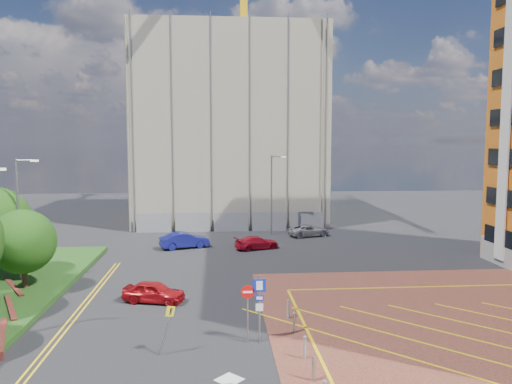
{
  "coord_description": "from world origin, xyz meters",
  "views": [
    {
      "loc": [
        -1.41,
        -21.53,
        9.43
      ],
      "look_at": [
        0.55,
        3.7,
        6.84
      ],
      "focal_mm": 35.0,
      "sensor_mm": 36.0,
      "label": 1
    }
  ],
  "objects": [
    {
      "name": "ground",
      "position": [
        0.0,
        0.0,
        0.0
      ],
      "size": [
        140.0,
        140.0,
        0.0
      ],
      "primitive_type": "plane",
      "color": "black",
      "rests_on": "ground"
    },
    {
      "name": "lamp_left_far",
      "position": [
        -14.42,
        12.0,
        4.66
      ],
      "size": [
        1.53,
        0.16,
        8.0
      ],
      "color": "#9EA0A8",
      "rests_on": "grass_bed"
    },
    {
      "name": "bollard_row",
      "position": [
        2.3,
        -1.67,
        0.47
      ],
      "size": [
        0.14,
        11.14,
        0.9
      ],
      "color": "#9EA0A8",
      "rests_on": "forecourt"
    },
    {
      "name": "car_silver_back",
      "position": [
        7.62,
        26.78,
        0.58
      ],
      "size": [
        4.52,
        3.0,
        1.15
      ],
      "primitive_type": "imported",
      "rotation": [
        0.0,
        0.0,
        1.85
      ],
      "color": "#A1A0A7",
      "rests_on": "ground"
    },
    {
      "name": "car_blue_back",
      "position": [
        -4.35,
        22.15,
        0.71
      ],
      "size": [
        4.55,
        2.82,
        1.41
      ],
      "primitive_type": "imported",
      "rotation": [
        0.0,
        0.0,
        1.9
      ],
      "color": "navy",
      "rests_on": "ground"
    },
    {
      "name": "construction_building",
      "position": [
        0.0,
        40.0,
        11.0
      ],
      "size": [
        21.2,
        19.2,
        22.0
      ],
      "primitive_type": "cube",
      "color": "gray",
      "rests_on": "ground"
    },
    {
      "name": "warning_sign",
      "position": [
        -3.66,
        -0.11,
        1.43
      ],
      "size": [
        0.79,
        0.42,
        2.25
      ],
      "color": "#9EA0A8",
      "rests_on": "ground"
    },
    {
      "name": "tree_c",
      "position": [
        -13.5,
        10.0,
        3.19
      ],
      "size": [
        4.0,
        4.0,
        4.9
      ],
      "color": "#3D2B1C",
      "rests_on": "grass_bed"
    },
    {
      "name": "tower_crane",
      "position": [
        2.0,
        39.44,
        25.85
      ],
      "size": [
        1.6,
        35.0,
        35.4
      ],
      "color": "yellow",
      "rests_on": "ground"
    },
    {
      "name": "car_red_left",
      "position": [
        -5.18,
        7.32,
        0.62
      ],
      "size": [
        3.89,
        2.36,
        1.24
      ],
      "primitive_type": "imported",
      "rotation": [
        0.0,
        0.0,
        1.31
      ],
      "color": "#A30E14",
      "rests_on": "ground"
    },
    {
      "name": "lamp_back",
      "position": [
        4.08,
        28.0,
        4.36
      ],
      "size": [
        1.53,
        0.16,
        8.0
      ],
      "color": "#9EA0A8",
      "rests_on": "ground"
    },
    {
      "name": "construction_fence",
      "position": [
        1.0,
        30.0,
        1.0
      ],
      "size": [
        21.6,
        0.06,
        2.0
      ],
      "primitive_type": "cube",
      "color": "gray",
      "rests_on": "ground"
    },
    {
      "name": "car_red_back",
      "position": [
        1.98,
        21.29,
        0.57
      ],
      "size": [
        4.22,
        2.82,
        1.14
      ],
      "primitive_type": "imported",
      "rotation": [
        0.0,
        0.0,
        1.92
      ],
      "color": "#AD0E21",
      "rests_on": "ground"
    },
    {
      "name": "sign_cluster",
      "position": [
        0.3,
        0.98,
        1.95
      ],
      "size": [
        1.17,
        0.12,
        3.2
      ],
      "color": "#9EA0A8",
      "rests_on": "ground"
    }
  ]
}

